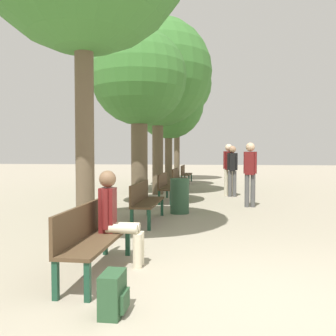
{
  "coord_description": "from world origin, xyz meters",
  "views": [
    {
      "loc": [
        -0.4,
        -3.77,
        1.49
      ],
      "look_at": [
        -1.65,
        5.78,
        1.07
      ],
      "focal_mm": 40.0,
      "sensor_mm": 36.0,
      "label": 1
    }
  ],
  "objects_px": {
    "bench_row_0": "(91,233)",
    "bench_row_4": "(185,173)",
    "pedestrian_mid": "(250,170)",
    "bench_row_2": "(166,185)",
    "tree_row_1": "(139,80)",
    "bench_row_3": "(178,177)",
    "tree_row_2": "(158,73)",
    "tree_row_4": "(177,84)",
    "pedestrian_far": "(232,168)",
    "tree_row_3": "(169,104)",
    "pedestrian_near": "(229,166)",
    "backpack": "(113,294)",
    "bench_row_1": "(144,199)",
    "person_seated": "(116,215)",
    "trash_bin": "(180,196)"
  },
  "relations": [
    {
      "from": "tree_row_1",
      "to": "bench_row_0",
      "type": "bearing_deg",
      "value": -84.32
    },
    {
      "from": "tree_row_4",
      "to": "pedestrian_mid",
      "type": "relative_size",
      "value": 3.9
    },
    {
      "from": "tree_row_2",
      "to": "pedestrian_mid",
      "type": "xyz_separation_m",
      "value": [
        2.95,
        -2.76,
        -3.25
      ]
    },
    {
      "from": "bench_row_3",
      "to": "bench_row_4",
      "type": "xyz_separation_m",
      "value": [
        0.0,
        3.39,
        0.0
      ]
    },
    {
      "from": "pedestrian_near",
      "to": "trash_bin",
      "type": "relative_size",
      "value": 2.08
    },
    {
      "from": "bench_row_2",
      "to": "tree_row_1",
      "type": "distance_m",
      "value": 3.24
    },
    {
      "from": "bench_row_0",
      "to": "pedestrian_near",
      "type": "height_order",
      "value": "pedestrian_near"
    },
    {
      "from": "bench_row_0",
      "to": "tree_row_2",
      "type": "relative_size",
      "value": 0.29
    },
    {
      "from": "bench_row_0",
      "to": "tree_row_3",
      "type": "distance_m",
      "value": 12.02
    },
    {
      "from": "bench_row_2",
      "to": "pedestrian_far",
      "type": "height_order",
      "value": "pedestrian_far"
    },
    {
      "from": "bench_row_0",
      "to": "bench_row_4",
      "type": "height_order",
      "value": "same"
    },
    {
      "from": "bench_row_4",
      "to": "tree_row_1",
      "type": "bearing_deg",
      "value": -93.86
    },
    {
      "from": "tree_row_4",
      "to": "backpack",
      "type": "height_order",
      "value": "tree_row_4"
    },
    {
      "from": "bench_row_3",
      "to": "tree_row_3",
      "type": "xyz_separation_m",
      "value": [
        -0.55,
        1.43,
        3.05
      ]
    },
    {
      "from": "trash_bin",
      "to": "tree_row_3",
      "type": "bearing_deg",
      "value": 99.52
    },
    {
      "from": "bench_row_2",
      "to": "tree_row_2",
      "type": "distance_m",
      "value": 4.22
    },
    {
      "from": "backpack",
      "to": "bench_row_3",
      "type": "bearing_deg",
      "value": 92.97
    },
    {
      "from": "pedestrian_far",
      "to": "bench_row_1",
      "type": "bearing_deg",
      "value": -112.8
    },
    {
      "from": "bench_row_4",
      "to": "pedestrian_mid",
      "type": "bearing_deg",
      "value": -72.63
    },
    {
      "from": "bench_row_2",
      "to": "pedestrian_far",
      "type": "xyz_separation_m",
      "value": [
        2.03,
        1.44,
        0.47
      ]
    },
    {
      "from": "tree_row_4",
      "to": "pedestrian_far",
      "type": "height_order",
      "value": "tree_row_4"
    },
    {
      "from": "backpack",
      "to": "tree_row_4",
      "type": "bearing_deg",
      "value": 94.02
    },
    {
      "from": "bench_row_4",
      "to": "tree_row_2",
      "type": "relative_size",
      "value": 0.29
    },
    {
      "from": "tree_row_1",
      "to": "trash_bin",
      "type": "distance_m",
      "value": 3.33
    },
    {
      "from": "tree_row_4",
      "to": "pedestrian_near",
      "type": "bearing_deg",
      "value": -69.32
    },
    {
      "from": "person_seated",
      "to": "trash_bin",
      "type": "height_order",
      "value": "person_seated"
    },
    {
      "from": "bench_row_0",
      "to": "tree_row_1",
      "type": "relative_size",
      "value": 0.37
    },
    {
      "from": "tree_row_4",
      "to": "pedestrian_far",
      "type": "relative_size",
      "value": 4.01
    },
    {
      "from": "backpack",
      "to": "pedestrian_mid",
      "type": "height_order",
      "value": "pedestrian_mid"
    },
    {
      "from": "bench_row_1",
      "to": "bench_row_4",
      "type": "height_order",
      "value": "same"
    },
    {
      "from": "tree_row_2",
      "to": "tree_row_4",
      "type": "height_order",
      "value": "tree_row_4"
    },
    {
      "from": "bench_row_1",
      "to": "trash_bin",
      "type": "bearing_deg",
      "value": 62.86
    },
    {
      "from": "bench_row_0",
      "to": "bench_row_4",
      "type": "distance_m",
      "value": 13.58
    },
    {
      "from": "bench_row_0",
      "to": "tree_row_3",
      "type": "bearing_deg",
      "value": 92.69
    },
    {
      "from": "backpack",
      "to": "pedestrian_far",
      "type": "xyz_separation_m",
      "value": [
        1.45,
        9.33,
        0.78
      ]
    },
    {
      "from": "pedestrian_mid",
      "to": "trash_bin",
      "type": "bearing_deg",
      "value": -144.67
    },
    {
      "from": "bench_row_3",
      "to": "pedestrian_mid",
      "type": "xyz_separation_m",
      "value": [
        2.41,
        -4.3,
        0.5
      ]
    },
    {
      "from": "pedestrian_mid",
      "to": "bench_row_3",
      "type": "bearing_deg",
      "value": 119.24
    },
    {
      "from": "bench_row_0",
      "to": "person_seated",
      "type": "bearing_deg",
      "value": 57.94
    },
    {
      "from": "tree_row_4",
      "to": "person_seated",
      "type": "relative_size",
      "value": 5.44
    },
    {
      "from": "bench_row_0",
      "to": "tree_row_3",
      "type": "relative_size",
      "value": 0.35
    },
    {
      "from": "bench_row_3",
      "to": "backpack",
      "type": "bearing_deg",
      "value": -87.03
    },
    {
      "from": "tree_row_2",
      "to": "pedestrian_near",
      "type": "xyz_separation_m",
      "value": [
        2.46,
        -0.17,
        -3.24
      ]
    },
    {
      "from": "bench_row_4",
      "to": "backpack",
      "type": "distance_m",
      "value": 14.69
    },
    {
      "from": "tree_row_2",
      "to": "pedestrian_near",
      "type": "relative_size",
      "value": 3.5
    },
    {
      "from": "bench_row_4",
      "to": "tree_row_3",
      "type": "bearing_deg",
      "value": -105.57
    },
    {
      "from": "tree_row_2",
      "to": "trash_bin",
      "type": "distance_m",
      "value": 5.68
    },
    {
      "from": "bench_row_0",
      "to": "pedestrian_near",
      "type": "xyz_separation_m",
      "value": [
        1.92,
        8.48,
        0.51
      ]
    },
    {
      "from": "bench_row_3",
      "to": "tree_row_2",
      "type": "distance_m",
      "value": 4.09
    },
    {
      "from": "pedestrian_far",
      "to": "bench_row_0",
      "type": "bearing_deg",
      "value": -103.87
    }
  ]
}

